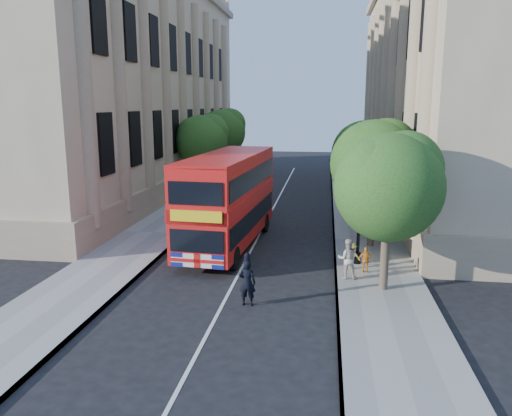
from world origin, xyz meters
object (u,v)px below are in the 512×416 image
at_px(woman_pedestrian, 347,259).
at_px(police_constable, 247,283).
at_px(lamp_post, 359,210).
at_px(double_decker_bus, 229,197).
at_px(box_van, 239,197).

bearing_deg(woman_pedestrian, police_constable, 38.63).
bearing_deg(lamp_post, police_constable, -129.51).
bearing_deg(lamp_post, woman_pedestrian, -104.68).
bearing_deg(double_decker_bus, woman_pedestrian, -32.67).
distance_m(double_decker_bus, police_constable, 7.74).
height_order(lamp_post, double_decker_bus, lamp_post).
relative_size(double_decker_bus, police_constable, 5.99).
bearing_deg(double_decker_bus, police_constable, -69.77).
height_order(double_decker_bus, box_van, double_decker_bus).
distance_m(police_constable, woman_pedestrian, 4.68).
bearing_deg(box_van, lamp_post, -49.15).
xyz_separation_m(double_decker_bus, woman_pedestrian, (5.67, -4.27, -1.57)).
bearing_deg(police_constable, lamp_post, -126.49).
relative_size(lamp_post, woman_pedestrian, 3.15).
bearing_deg(lamp_post, box_van, 128.25).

